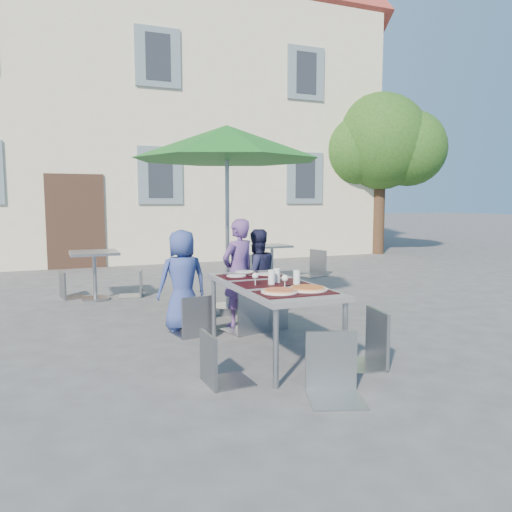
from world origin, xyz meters
name	(u,v)px	position (x,y,z in m)	size (l,w,h in m)	color
ground	(299,343)	(0.00, 0.00, 0.00)	(90.00, 90.00, 0.00)	#444446
building	(132,96)	(0.00, 11.50, 4.85)	(13.60, 8.20, 11.10)	beige
tree	(381,143)	(6.55, 7.54, 3.25)	(3.60, 3.00, 4.70)	#3F2A1B
dining_table	(271,289)	(-0.48, -0.29, 0.70)	(0.80, 1.85, 0.76)	#4C4C52
pizza_near_left	(279,291)	(-0.62, -0.79, 0.77)	(0.34, 0.34, 0.03)	white
pizza_near_right	(308,288)	(-0.31, -0.77, 0.77)	(0.38, 0.38, 0.03)	white
glassware	(279,277)	(-0.43, -0.39, 0.83)	(0.47, 0.38, 0.15)	silver
place_settings	(250,274)	(-0.45, 0.37, 0.76)	(0.62, 0.47, 0.01)	white
child_0	(182,280)	(-1.07, 1.05, 0.62)	(0.61, 0.40, 1.24)	#304285
child_1	(238,273)	(-0.37, 0.98, 0.68)	(0.50, 0.33, 1.37)	#5A3C7C
child_2	(256,275)	(-0.05, 1.14, 0.61)	(0.59, 0.34, 1.22)	#1C1E3E
chair_0	(194,291)	(-1.01, 0.72, 0.54)	(0.48, 0.48, 0.93)	gray
chair_1	(248,286)	(-0.38, 0.61, 0.58)	(0.53, 0.54, 0.98)	gray
chair_2	(267,280)	(-0.09, 0.69, 0.61)	(0.49, 0.49, 1.04)	gray
chair_3	(218,327)	(-1.23, -0.86, 0.51)	(0.41, 0.40, 0.87)	gray
chair_4	(368,304)	(0.24, -0.94, 0.61)	(0.54, 0.53, 1.04)	gray
chair_5	(334,327)	(-0.44, -1.47, 0.57)	(0.55, 0.56, 0.98)	gray
patio_umbrella	(227,144)	(-0.25, 1.74, 2.36)	(2.60, 2.60, 2.62)	#A0A3A7
cafe_table_0	(94,266)	(-1.92, 3.39, 0.55)	(0.73, 0.73, 0.78)	#A0A3A7
bg_chair_l_0	(68,269)	(-2.31, 3.72, 0.49)	(0.45, 0.44, 0.84)	gray
bg_chair_r_0	(135,267)	(-1.27, 3.47, 0.49)	(0.45, 0.45, 0.85)	gray
cafe_table_1	(272,257)	(1.55, 4.20, 0.46)	(0.66, 0.66, 0.70)	#A0A3A7
bg_chair_l_1	(256,251)	(1.24, 4.32, 0.57)	(0.57, 0.57, 0.97)	gray
bg_chair_r_1	(315,247)	(2.59, 4.33, 0.61)	(0.58, 0.58, 1.04)	gray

